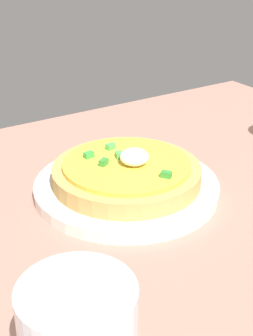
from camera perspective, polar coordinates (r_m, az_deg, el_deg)
name	(u,v)px	position (r cm, az deg, el deg)	size (l,w,h in cm)	color
dining_table	(152,224)	(59.82, 3.02, -6.72)	(99.07, 75.56, 2.47)	#A47162
plate	(126,187)	(63.88, 0.00, -2.23)	(24.53, 24.53, 1.56)	silver
pizza	(127,172)	(62.83, 0.02, -0.47)	(19.61, 19.61, 4.91)	tan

